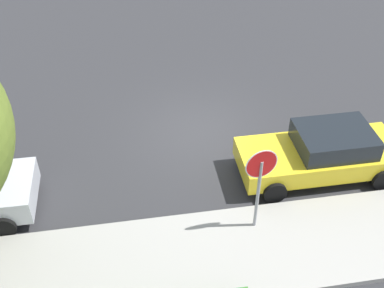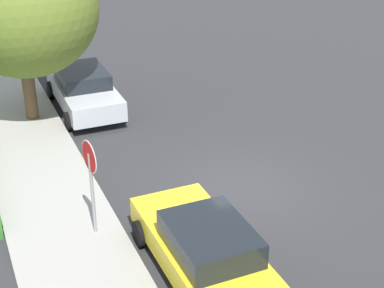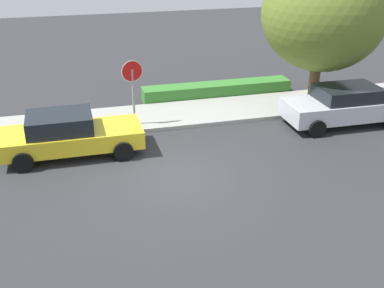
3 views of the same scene
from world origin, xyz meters
The scene contains 6 objects.
ground_plane centered at (0.00, 0.00, 0.00)m, with size 60.00×60.00×0.00m, color #2D2D30.
sidewalk_curb centered at (0.00, 4.93, 0.07)m, with size 32.00×2.68×0.14m, color #9E9B93.
stop_sign centered at (-0.61, 4.24, 1.76)m, with size 0.78×0.13×2.56m.
parked_car_yellow centered at (-3.02, 2.46, 0.73)m, with size 4.53×2.03×1.45m.
parked_car_silver centered at (7.13, 2.53, 0.76)m, with size 4.59×2.08×1.48m.
street_tree_near_corner centered at (6.84, 4.28, 3.87)m, with size 4.78×4.78×6.09m.
Camera 2 is at (-12.26, 6.79, 8.37)m, focal length 55.00 mm.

